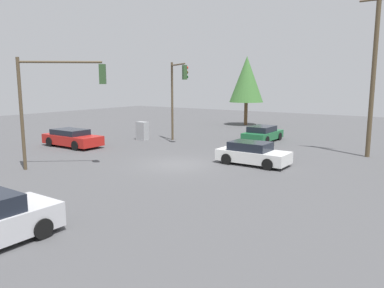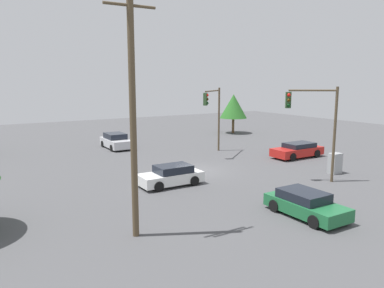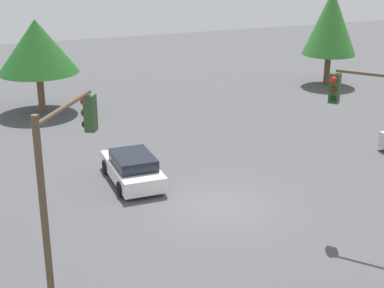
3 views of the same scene
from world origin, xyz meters
TOP-DOWN VIEW (x-y plane):
  - ground_plane at (0.00, 0.00)m, footprint 80.00×80.00m
  - sedan_white at (-3.53, -2.50)m, footprint 4.11×1.93m
  - traffic_signal_main at (5.03, -6.65)m, footprint 2.85×2.07m
  - tree_corner at (-15.78, -4.62)m, footprint 4.70×4.70m
  - tree_left at (-15.05, 14.96)m, footprint 3.68×3.68m

SIDE VIEW (x-z plane):
  - ground_plane at x=0.00m, z-range 0.00..0.00m
  - sedan_white at x=-3.53m, z-range -0.02..1.29m
  - tree_corner at x=-15.78m, z-range 1.18..6.68m
  - traffic_signal_main at x=5.03m, z-range 1.13..7.45m
  - tree_left at x=-15.05m, z-range 1.07..7.70m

